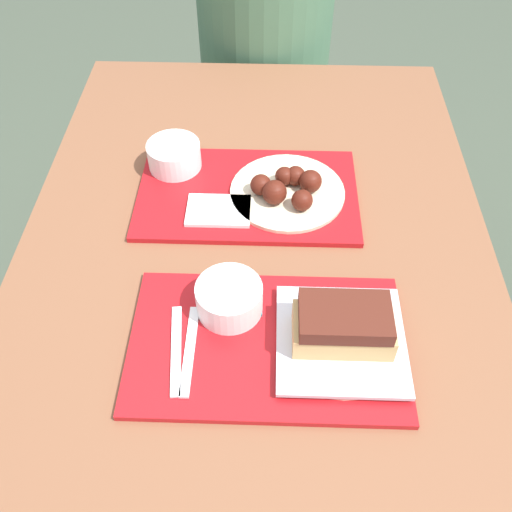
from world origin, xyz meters
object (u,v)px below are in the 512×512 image
at_px(brisket_sandwich_plate, 342,332).
at_px(wings_plate_far, 288,189).
at_px(tray_near, 267,343).
at_px(bowl_coleslaw_near, 229,297).
at_px(bowl_coleslaw_far, 174,154).
at_px(tray_far, 248,194).
at_px(person_seated_across, 266,38).

height_order(brisket_sandwich_plate, wings_plate_far, brisket_sandwich_plate).
bearing_deg(brisket_sandwich_plate, wings_plate_far, 103.38).
xyz_separation_m(tray_near, bowl_coleslaw_near, (-0.07, 0.07, 0.04)).
bearing_deg(bowl_coleslaw_far, tray_far, -26.33).
distance_m(tray_near, brisket_sandwich_plate, 0.13).
distance_m(bowl_coleslaw_near, bowl_coleslaw_far, 0.41).
distance_m(tray_near, bowl_coleslaw_far, 0.49).
bearing_deg(bowl_coleslaw_far, wings_plate_far, -19.88).
bearing_deg(tray_near, wings_plate_far, 84.53).
bearing_deg(brisket_sandwich_plate, bowl_coleslaw_far, 126.32).
bearing_deg(wings_plate_far, bowl_coleslaw_near, -108.94).
xyz_separation_m(tray_near, brisket_sandwich_plate, (0.12, -0.00, 0.04)).
bearing_deg(wings_plate_far, person_seated_across, 94.32).
height_order(tray_far, brisket_sandwich_plate, brisket_sandwich_plate).
bearing_deg(bowl_coleslaw_near, brisket_sandwich_plate, -19.55).
xyz_separation_m(bowl_coleslaw_near, brisket_sandwich_plate, (0.19, -0.07, 0.00)).
bearing_deg(bowl_coleslaw_far, person_seated_across, 74.60).
bearing_deg(tray_near, bowl_coleslaw_far, 115.04).
relative_size(tray_near, wings_plate_far, 1.92).
height_order(bowl_coleslaw_far, person_seated_across, person_seated_across).
height_order(tray_near, bowl_coleslaw_far, bowl_coleslaw_far).
bearing_deg(bowl_coleslaw_near, person_seated_across, 87.67).
height_order(brisket_sandwich_plate, person_seated_across, person_seated_across).
height_order(tray_far, bowl_coleslaw_near, bowl_coleslaw_near).
xyz_separation_m(tray_near, bowl_coleslaw_far, (-0.21, 0.45, 0.04)).
xyz_separation_m(brisket_sandwich_plate, wings_plate_far, (-0.09, 0.36, -0.02)).
distance_m(tray_near, tray_far, 0.37).
bearing_deg(tray_near, tray_far, 97.42).
bearing_deg(tray_far, person_seated_across, 88.13).
bearing_deg(bowl_coleslaw_far, tray_near, -64.96).
distance_m(tray_far, person_seated_across, 0.75).
xyz_separation_m(bowl_coleslaw_near, bowl_coleslaw_far, (-0.14, 0.38, 0.00)).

